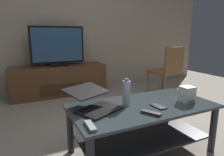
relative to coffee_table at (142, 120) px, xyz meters
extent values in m
plane|color=#9E9384|center=(-0.10, 0.04, -0.32)|extent=(7.68, 7.68, 0.00)
cube|color=#B2A38C|center=(-0.10, 2.47, 1.08)|extent=(6.40, 0.12, 2.80)
cube|color=#2D383D|center=(0.00, 0.00, 0.13)|extent=(1.27, 0.65, 0.02)
cube|color=#2D2D33|center=(0.00, 0.00, -0.16)|extent=(1.12, 0.57, 0.02)
cylinder|color=#2D2D33|center=(0.59, -0.28, -0.10)|extent=(0.06, 0.06, 0.44)
cylinder|color=#2D2D33|center=(-0.59, 0.28, -0.10)|extent=(0.06, 0.06, 0.44)
cylinder|color=#2D2D33|center=(0.59, 0.28, -0.10)|extent=(0.06, 0.06, 0.44)
cube|color=brown|center=(-0.31, 2.15, -0.05)|extent=(1.63, 0.47, 0.53)
cube|color=#432A18|center=(-0.31, 1.91, -0.16)|extent=(0.73, 0.01, 0.19)
cube|color=black|center=(-0.31, 2.13, 0.24)|extent=(0.32, 0.20, 0.05)
cube|color=black|center=(-0.31, 2.13, 0.58)|extent=(0.91, 0.04, 0.63)
cube|color=#2D517A|center=(-0.31, 2.11, 0.58)|extent=(0.85, 0.01, 0.57)
cube|color=brown|center=(1.31, 1.26, 0.12)|extent=(0.49, 0.49, 0.04)
cube|color=brown|center=(1.33, 1.06, 0.34)|extent=(0.42, 0.08, 0.44)
cylinder|color=brown|center=(1.48, 1.47, -0.11)|extent=(0.04, 0.04, 0.42)
cylinder|color=brown|center=(1.10, 1.43, -0.11)|extent=(0.04, 0.04, 0.42)
cylinder|color=brown|center=(1.52, 1.09, -0.11)|extent=(0.04, 0.04, 0.42)
cylinder|color=brown|center=(1.14, 1.05, -0.11)|extent=(0.04, 0.04, 0.42)
cube|color=black|center=(-0.40, 0.04, 0.15)|extent=(0.41, 0.37, 0.02)
cube|color=black|center=(-0.40, 0.04, 0.16)|extent=(0.35, 0.30, 0.00)
cube|color=black|center=(-0.46, 0.18, 0.28)|extent=(0.41, 0.37, 0.05)
cube|color=silver|center=(-0.46, 0.17, 0.28)|extent=(0.37, 0.32, 0.04)
cube|color=white|center=(0.41, -0.10, 0.21)|extent=(0.11, 0.11, 0.14)
cube|color=#19D84C|center=(0.41, -0.16, 0.17)|extent=(0.07, 0.00, 0.01)
cylinder|color=silver|center=(-0.13, 0.06, 0.25)|extent=(0.07, 0.07, 0.22)
cylinder|color=blue|center=(-0.13, 0.06, 0.37)|extent=(0.04, 0.04, 0.02)
cube|color=black|center=(0.09, -0.10, 0.15)|extent=(0.08, 0.14, 0.01)
cube|color=#99999E|center=(-0.56, -0.20, 0.15)|extent=(0.05, 0.16, 0.02)
cube|color=#2D2D30|center=(-0.06, -0.20, 0.15)|extent=(0.12, 0.16, 0.02)
camera|label=1|loc=(-0.96, -1.36, 0.75)|focal=31.52mm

